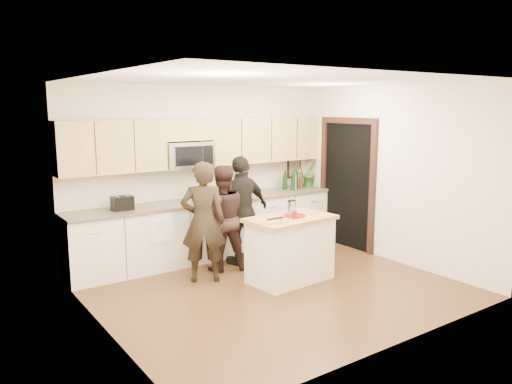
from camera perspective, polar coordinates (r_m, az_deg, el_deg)
floor at (r=6.77m, az=2.01°, el=-10.86°), size 4.50×4.50×0.00m
room_shell at (r=6.37m, az=2.10°, el=3.87°), size 4.52×4.02×2.71m
back_cabinetry at (r=7.98m, az=-5.29°, el=-4.13°), size 4.50×0.66×0.94m
upper_cabinetry at (r=7.91m, az=-5.76°, el=5.81°), size 4.50×0.33×0.75m
microwave at (r=7.73m, az=-7.83°, el=4.24°), size 0.76×0.41×0.40m
doorway at (r=8.57m, az=10.40°, el=1.40°), size 0.06×1.25×2.20m
framed_picture at (r=9.16m, az=4.37°, el=2.84°), size 0.30×0.03×0.38m
dish_towel at (r=7.33m, az=-11.07°, el=-2.88°), size 0.34×0.60×0.48m
island at (r=6.91m, az=3.93°, el=-6.47°), size 1.25×0.78×0.90m
red_plate at (r=6.85m, az=4.40°, el=-2.70°), size 0.30×0.30×0.02m
box_grater at (r=6.81m, az=4.08°, el=-1.76°), size 0.10×0.06×0.21m
drink_glass at (r=6.69m, az=4.40°, el=-2.62°), size 0.07×0.07×0.10m
cutting_board at (r=6.46m, az=1.70°, el=-3.43°), size 0.24×0.21×0.02m
tongs at (r=6.58m, az=2.19°, el=-3.04°), size 0.27×0.05×0.02m
knife at (r=6.37m, az=3.15°, el=-3.53°), size 0.20×0.03×0.01m
toaster at (r=7.27m, az=-15.03°, el=-1.23°), size 0.29×0.20×0.20m
bottle_cluster at (r=8.85m, az=4.33°, el=1.45°), size 0.47×0.27×0.36m
orchid at (r=9.07m, az=6.15°, el=2.18°), size 0.33×0.29×0.50m
woman_left at (r=6.82m, az=-6.05°, el=-3.43°), size 0.72×0.64×1.67m
woman_center at (r=7.29m, az=-3.95°, el=-2.99°), size 0.90×0.79×1.55m
woman_right at (r=7.56m, az=-1.60°, el=-2.09°), size 1.02×0.54×1.66m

